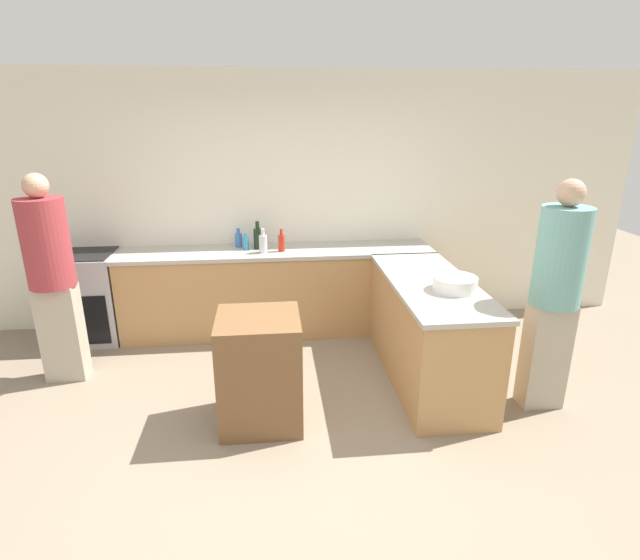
# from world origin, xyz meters

# --- Properties ---
(ground_plane) EXTENTS (14.00, 14.00, 0.00)m
(ground_plane) POSITION_xyz_m (0.00, 0.00, 0.00)
(ground_plane) COLOR gray
(wall_back) EXTENTS (8.00, 0.06, 2.70)m
(wall_back) POSITION_xyz_m (0.00, 2.34, 1.35)
(wall_back) COLOR silver
(wall_back) RESTS_ON ground_plane
(counter_back) EXTENTS (3.26, 0.62, 0.91)m
(counter_back) POSITION_xyz_m (0.00, 2.02, 0.46)
(counter_back) COLOR tan
(counter_back) RESTS_ON ground_plane
(counter_peninsula) EXTENTS (0.69, 1.77, 0.91)m
(counter_peninsula) POSITION_xyz_m (1.29, 0.85, 0.46)
(counter_peninsula) COLOR tan
(counter_peninsula) RESTS_ON ground_plane
(range_oven) EXTENTS (0.69, 0.60, 0.93)m
(range_oven) POSITION_xyz_m (-1.98, 2.02, 0.46)
(range_oven) COLOR #ADADB2
(range_oven) RESTS_ON ground_plane
(island_table) EXTENTS (0.61, 0.59, 0.87)m
(island_table) POSITION_xyz_m (-0.18, 0.34, 0.43)
(island_table) COLOR brown
(island_table) RESTS_ON ground_plane
(mixing_bowl) EXTENTS (0.35, 0.35, 0.11)m
(mixing_bowl) POSITION_xyz_m (1.40, 0.62, 0.97)
(mixing_bowl) COLOR white
(mixing_bowl) RESTS_ON counter_peninsula
(wine_bottle_dark) EXTENTS (0.09, 0.09, 0.29)m
(wine_bottle_dark) POSITION_xyz_m (-0.19, 2.08, 1.03)
(wine_bottle_dark) COLOR black
(wine_bottle_dark) RESTS_ON counter_back
(water_bottle_blue) EXTENTS (0.08, 0.08, 0.20)m
(water_bottle_blue) POSITION_xyz_m (-0.40, 2.17, 0.99)
(water_bottle_blue) COLOR #386BB7
(water_bottle_blue) RESTS_ON counter_back
(dish_soap_bottle) EXTENTS (0.06, 0.06, 0.18)m
(dish_soap_bottle) POSITION_xyz_m (-0.32, 2.05, 0.99)
(dish_soap_bottle) COLOR #338CBF
(dish_soap_bottle) RESTS_ON counter_back
(hot_sauce_bottle) EXTENTS (0.07, 0.07, 0.23)m
(hot_sauce_bottle) POSITION_xyz_m (0.05, 1.95, 1.01)
(hot_sauce_bottle) COLOR red
(hot_sauce_bottle) RESTS_ON counter_back
(vinegar_bottle_clear) EXTENTS (0.08, 0.08, 0.25)m
(vinegar_bottle_clear) POSITION_xyz_m (-0.14, 1.91, 1.01)
(vinegar_bottle_clear) COLOR silver
(vinegar_bottle_clear) RESTS_ON counter_back
(person_by_range) EXTENTS (0.37, 0.37, 1.82)m
(person_by_range) POSITION_xyz_m (-1.91, 1.18, 0.99)
(person_by_range) COLOR #ADA38E
(person_by_range) RESTS_ON ground_plane
(person_at_peninsula) EXTENTS (0.36, 0.36, 1.83)m
(person_at_peninsula) POSITION_xyz_m (2.08, 0.33, 1.00)
(person_at_peninsula) COLOR #ADA38E
(person_at_peninsula) RESTS_ON ground_plane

